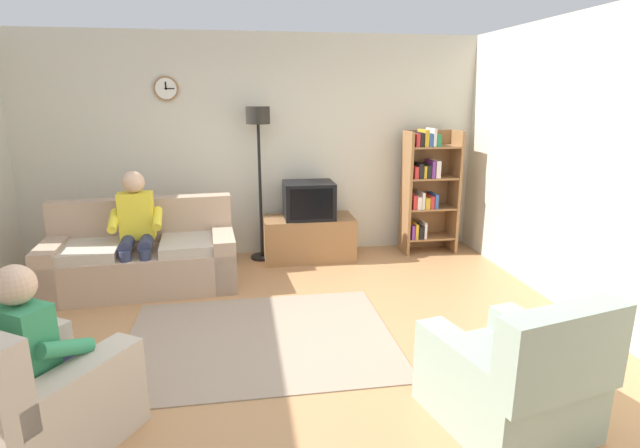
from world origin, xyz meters
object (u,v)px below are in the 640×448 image
object	(u,v)px
tv_stand	(309,238)
person_in_left_armchair	(40,347)
couch	(143,258)
armchair_near_bookshelf	(511,381)
floor_lamp	(259,141)
bookshelf	(427,188)
tv	(309,200)
armchair_near_window	(34,404)
person_on_couch	(136,226)

from	to	relation	value
tv_stand	person_in_left_armchair	world-z (taller)	person_in_left_armchair
couch	armchair_near_bookshelf	size ratio (longest dim) A/B	1.89
tv_stand	floor_lamp	distance (m)	1.32
floor_lamp	bookshelf	bearing A→B (deg)	-0.87
couch	tv_stand	size ratio (longest dim) A/B	1.78
tv	armchair_near_window	size ratio (longest dim) A/B	0.51
tv_stand	person_in_left_armchair	xyz separation A→B (m)	(-1.97, -3.07, 0.34)
tv	armchair_near_window	xyz separation A→B (m)	(-2.01, -3.12, -0.46)
couch	tv_stand	distance (m)	1.97
tv	armchair_near_window	world-z (taller)	tv
couch	tv_stand	world-z (taller)	couch
couch	bookshelf	distance (m)	3.49
couch	person_on_couch	distance (m)	0.40
floor_lamp	armchair_near_bookshelf	distance (m)	3.90
couch	armchair_near_bookshelf	world-z (taller)	same
couch	tv	xyz separation A→B (m)	(1.86, 0.62, 0.43)
tv_stand	floor_lamp	world-z (taller)	floor_lamp
floor_lamp	armchair_near_bookshelf	size ratio (longest dim) A/B	1.78
bookshelf	person_on_couch	size ratio (longest dim) A/B	1.28
person_in_left_armchair	armchair_near_bookshelf	bearing A→B (deg)	-6.14
tv_stand	floor_lamp	xyz separation A→B (m)	(-0.58, 0.10, 1.19)
couch	tv	size ratio (longest dim) A/B	3.26
tv_stand	couch	bearing A→B (deg)	-160.96
couch	armchair_near_window	distance (m)	2.51
tv_stand	armchair_near_window	xyz separation A→B (m)	(-2.01, -3.14, 0.03)
tv	floor_lamp	world-z (taller)	floor_lamp
bookshelf	armchair_near_window	world-z (taller)	bookshelf
tv_stand	person_in_left_armchair	bearing A→B (deg)	-122.65
couch	person_on_couch	xyz separation A→B (m)	(-0.01, -0.11, 0.39)
tv	person_on_couch	bearing A→B (deg)	-158.76
armchair_near_bookshelf	person_in_left_armchair	world-z (taller)	person_in_left_armchair
floor_lamp	armchair_near_window	xyz separation A→B (m)	(-1.44, -3.24, -1.16)
floor_lamp	person_in_left_armchair	distance (m)	3.56
armchair_near_bookshelf	tv_stand	bearing A→B (deg)	103.09
tv_stand	tv	bearing A→B (deg)	-90.00
couch	armchair_near_window	world-z (taller)	same
bookshelf	person_in_left_armchair	world-z (taller)	bookshelf
floor_lamp	person_in_left_armchair	xyz separation A→B (m)	(-1.39, -3.17, -0.85)
armchair_near_window	person_on_couch	bearing A→B (deg)	86.53
armchair_near_window	person_in_left_armchair	distance (m)	0.33
bookshelf	armchair_near_window	bearing A→B (deg)	-137.77
armchair_near_window	person_on_couch	world-z (taller)	person_on_couch
armchair_near_window	person_on_couch	size ratio (longest dim) A/B	0.95
armchair_near_bookshelf	person_on_couch	bearing A→B (deg)	135.42
person_on_couch	floor_lamp	bearing A→B (deg)	33.34
bookshelf	person_in_left_armchair	bearing A→B (deg)	-138.06
armchair_near_bookshelf	person_in_left_armchair	size ratio (longest dim) A/B	0.93
tv	person_in_left_armchair	world-z (taller)	person_in_left_armchair
bookshelf	floor_lamp	xyz separation A→B (m)	(-2.10, 0.03, 0.61)
tv	floor_lamp	xyz separation A→B (m)	(-0.58, 0.12, 0.70)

